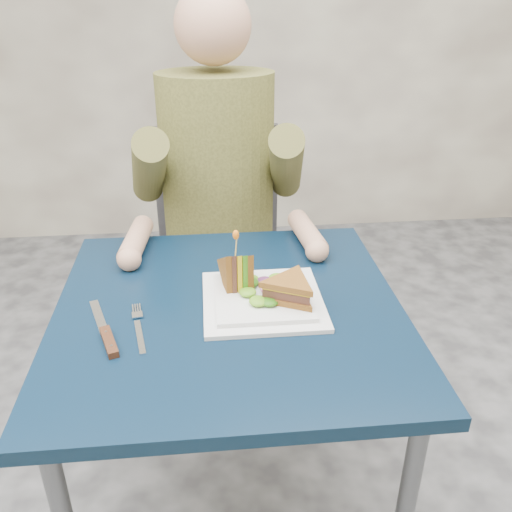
{
  "coord_description": "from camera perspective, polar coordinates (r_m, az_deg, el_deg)",
  "views": [
    {
      "loc": [
        -0.04,
        -0.99,
        1.37
      ],
      "look_at": [
        0.06,
        0.06,
        0.82
      ],
      "focal_mm": 38.0,
      "sensor_mm": 36.0,
      "label": 1
    }
  ],
  "objects": [
    {
      "name": "onion_ring",
      "position": [
        1.18,
        1.42,
        -3.32
      ],
      "size": [
        0.04,
        0.04,
        0.02
      ],
      "primitive_type": "torus",
      "rotation": [
        0.44,
        0.0,
        0.0
      ],
      "color": "#9E4C7A",
      "rests_on": "plate"
    },
    {
      "name": "table",
      "position": [
        1.23,
        -2.77,
        -8.4
      ],
      "size": [
        0.75,
        0.75,
        0.73
      ],
      "color": "black",
      "rests_on": "ground"
    },
    {
      "name": "fork",
      "position": [
        1.13,
        -12.22,
        -7.5
      ],
      "size": [
        0.04,
        0.18,
        0.01
      ],
      "color": "silver",
      "rests_on": "table"
    },
    {
      "name": "chair",
      "position": [
        1.87,
        -3.85,
        1.08
      ],
      "size": [
        0.42,
        0.4,
        0.93
      ],
      "color": "#47474C",
      "rests_on": "ground"
    },
    {
      "name": "diner",
      "position": [
        1.63,
        -4.11,
        11.17
      ],
      "size": [
        0.54,
        0.59,
        0.74
      ],
      "color": "brown",
      "rests_on": "chair"
    },
    {
      "name": "knife",
      "position": [
        1.12,
        -15.41,
        -8.19
      ],
      "size": [
        0.09,
        0.21,
        0.02
      ],
      "color": "silver",
      "rests_on": "table"
    },
    {
      "name": "sandwich_flat",
      "position": [
        1.16,
        3.58,
        -3.54
      ],
      "size": [
        0.18,
        0.18,
        0.05
      ],
      "color": "brown",
      "rests_on": "plate"
    },
    {
      "name": "sandwich_upright",
      "position": [
        1.2,
        -2.06,
        -1.73
      ],
      "size": [
        0.08,
        0.13,
        0.13
      ],
      "color": "brown",
      "rests_on": "plate"
    },
    {
      "name": "lettuce_spill",
      "position": [
        1.19,
        0.91,
        -3.42
      ],
      "size": [
        0.15,
        0.13,
        0.02
      ],
      "primitive_type": null,
      "color": "#337A14",
      "rests_on": "plate"
    },
    {
      "name": "toothpick",
      "position": [
        1.17,
        -2.11,
        1.01
      ],
      "size": [
        0.01,
        0.01,
        0.06
      ],
      "primitive_type": "cylinder",
      "rotation": [
        0.14,
        0.07,
        0.0
      ],
      "color": "tan",
      "rests_on": "sandwich_upright"
    },
    {
      "name": "plate",
      "position": [
        1.19,
        0.72,
        -4.56
      ],
      "size": [
        0.26,
        0.26,
        0.02
      ],
      "color": "white",
      "rests_on": "table"
    },
    {
      "name": "toothpick_frill",
      "position": [
        1.16,
        -2.14,
        2.24
      ],
      "size": [
        0.01,
        0.01,
        0.02
      ],
      "primitive_type": "ellipsoid",
      "color": "orange",
      "rests_on": "sandwich_upright"
    }
  ]
}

